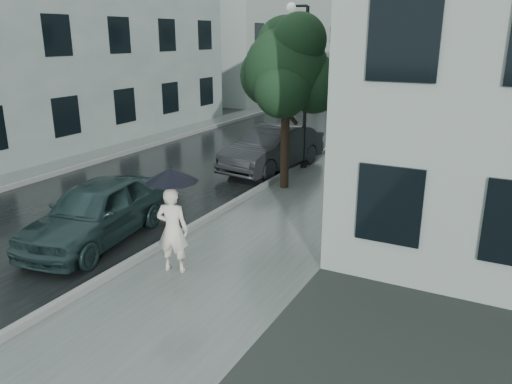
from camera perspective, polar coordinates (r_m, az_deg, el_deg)
The scene contains 14 objects.
ground at distance 10.15m, azimuth -6.49°, elevation -9.70°, with size 120.00×120.00×0.00m, color black.
sidewalk at distance 20.56m, azimuth 12.99°, elevation 4.11°, with size 3.50×60.00×0.01m, color slate.
kerb_near at distance 21.05m, azimuth 8.19°, elevation 4.89°, with size 0.15×60.00×0.15m, color slate.
asphalt_road at distance 22.43m, azimuth -0.30°, elevation 5.66°, with size 6.85×60.00×0.00m, color black.
kerb_far at distance 24.21m, azimuth -7.71°, elevation 6.56°, with size 0.15×60.00×0.15m, color slate.
sidewalk_far at distance 24.76m, azimuth -9.47°, elevation 6.56°, with size 1.70×60.00×0.01m, color #4C5451.
building_far_a at distance 24.40m, azimuth -24.43°, elevation 16.36°, with size 7.02×20.00×9.50m.
building_far_b at distance 41.94m, azimuth 0.62°, elevation 16.70°, with size 7.02×18.00×8.00m.
pedestrian at distance 10.14m, azimuth -9.51°, elevation -4.29°, with size 0.65×0.43×1.78m, color beige.
umbrella at distance 9.80m, azimuth -9.66°, elevation 1.96°, with size 1.29×1.29×1.29m.
street_tree at distance 15.29m, azimuth 3.63°, elevation 13.84°, with size 3.28×2.98×5.25m.
lamp_post at distance 17.77m, azimuth 5.23°, elevation 12.92°, with size 0.82×0.46×5.65m.
car_near at distance 12.11m, azimuth -17.79°, elevation -2.10°, with size 1.71×4.25×1.45m, color #1C2F2F.
car_far at distance 17.81m, azimuth 1.94°, elevation 5.04°, with size 1.62×4.63×1.53m, color black.
Camera 1 is at (5.12, -7.43, 4.63)m, focal length 35.00 mm.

